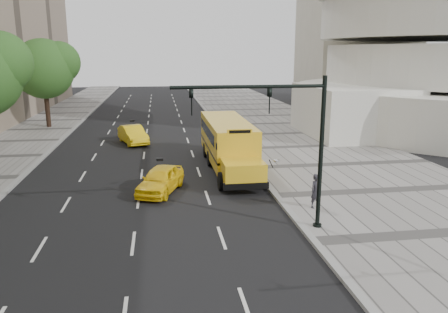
{
  "coord_description": "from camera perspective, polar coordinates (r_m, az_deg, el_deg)",
  "views": [
    {
      "loc": [
        0.18,
        -26.16,
        7.3
      ],
      "look_at": [
        3.5,
        -4.0,
        1.9
      ],
      "focal_mm": 35.0,
      "sensor_mm": 36.0,
      "label": 1
    }
  ],
  "objects": [
    {
      "name": "curb_museum",
      "position": [
        27.76,
        3.88,
        -1.57
      ],
      "size": [
        0.3,
        140.0,
        0.15
      ],
      "primitive_type": "cube",
      "color": "gray",
      "rests_on": "ground"
    },
    {
      "name": "traffic_signal",
      "position": [
        17.43,
        8.36,
        2.8
      ],
      "size": [
        6.18,
        0.36,
        6.4
      ],
      "color": "black",
      "rests_on": "ground"
    },
    {
      "name": "tree_c",
      "position": [
        45.48,
        -22.37,
        10.61
      ],
      "size": [
        6.36,
        5.65,
        8.54
      ],
      "color": "black",
      "rests_on": "ground"
    },
    {
      "name": "ground",
      "position": [
        27.16,
        -8.59,
        -2.2
      ],
      "size": [
        140.0,
        140.0,
        0.0
      ],
      "primitive_type": "plane",
      "color": "black",
      "rests_on": "ground"
    },
    {
      "name": "taxi_far",
      "position": [
        36.28,
        -11.81,
        2.81
      ],
      "size": [
        2.81,
        4.64,
        1.45
      ],
      "primitive_type": "imported",
      "rotation": [
        0.0,
        0.0,
        0.31
      ],
      "color": "yellow",
      "rests_on": "ground"
    },
    {
      "name": "sidewalk_museum",
      "position": [
        29.6,
        15.31,
        -1.07
      ],
      "size": [
        12.0,
        140.0,
        0.15
      ],
      "primitive_type": "cube",
      "color": "gray",
      "rests_on": "ground"
    },
    {
      "name": "school_bus",
      "position": [
        28.09,
        0.49,
        2.18
      ],
      "size": [
        2.96,
        11.56,
        3.19
      ],
      "color": "yellow",
      "rests_on": "ground"
    },
    {
      "name": "taxi_near",
      "position": [
        23.41,
        -8.3,
        -2.99
      ],
      "size": [
        2.95,
        4.38,
        1.39
      ],
      "primitive_type": "imported",
      "rotation": [
        0.0,
        0.0,
        -0.36
      ],
      "color": "yellow",
      "rests_on": "ground"
    },
    {
      "name": "curb_far",
      "position": [
        28.34,
        -25.0,
        -2.52
      ],
      "size": [
        0.3,
        140.0,
        0.15
      ],
      "primitive_type": "cube",
      "color": "gray",
      "rests_on": "ground"
    },
    {
      "name": "pedestrian",
      "position": [
        20.87,
        11.95,
        -4.44
      ],
      "size": [
        0.69,
        0.56,
        1.62
      ],
      "primitive_type": "imported",
      "rotation": [
        0.0,
        0.0,
        0.32
      ],
      "color": "#29282E",
      "rests_on": "sidewalk_museum"
    }
  ]
}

